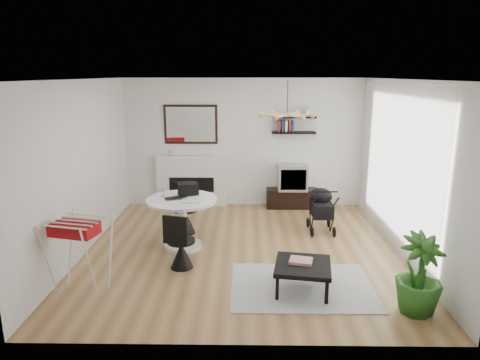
{
  "coord_description": "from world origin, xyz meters",
  "views": [
    {
      "loc": [
        0.06,
        -6.45,
        2.78
      ],
      "look_at": [
        -0.04,
        0.4,
        1.07
      ],
      "focal_mm": 32.0,
      "sensor_mm": 36.0,
      "label": 1
    }
  ],
  "objects_px": {
    "stroller": "(321,211)",
    "fireplace": "(192,175)",
    "coffee_table": "(303,267)",
    "drying_rack": "(80,254)",
    "tv_console": "(292,198)",
    "crt_tv": "(292,177)",
    "potted_plant": "(419,274)",
    "dining_table": "(182,216)"
  },
  "relations": [
    {
      "from": "crt_tv",
      "to": "potted_plant",
      "type": "xyz_separation_m",
      "value": [
        1.07,
        -4.11,
        -0.18
      ]
    },
    {
      "from": "coffee_table",
      "to": "crt_tv",
      "type": "bearing_deg",
      "value": 86.41
    },
    {
      "from": "drying_rack",
      "to": "stroller",
      "type": "distance_m",
      "value": 4.18
    },
    {
      "from": "dining_table",
      "to": "tv_console",
      "type": "bearing_deg",
      "value": 47.67
    },
    {
      "from": "crt_tv",
      "to": "coffee_table",
      "type": "xyz_separation_m",
      "value": [
        -0.23,
        -3.62,
        -0.33
      ]
    },
    {
      "from": "fireplace",
      "to": "crt_tv",
      "type": "bearing_deg",
      "value": -3.36
    },
    {
      "from": "potted_plant",
      "to": "stroller",
      "type": "bearing_deg",
      "value": 104.1
    },
    {
      "from": "fireplace",
      "to": "potted_plant",
      "type": "bearing_deg",
      "value": -52.93
    },
    {
      "from": "dining_table",
      "to": "potted_plant",
      "type": "relative_size",
      "value": 1.17
    },
    {
      "from": "crt_tv",
      "to": "stroller",
      "type": "bearing_deg",
      "value": -74.45
    },
    {
      "from": "drying_rack",
      "to": "coffee_table",
      "type": "height_order",
      "value": "drying_rack"
    },
    {
      "from": "fireplace",
      "to": "coffee_table",
      "type": "xyz_separation_m",
      "value": [
        1.91,
        -3.74,
        -0.35
      ]
    },
    {
      "from": "dining_table",
      "to": "stroller",
      "type": "relative_size",
      "value": 1.32
    },
    {
      "from": "drying_rack",
      "to": "potted_plant",
      "type": "height_order",
      "value": "drying_rack"
    },
    {
      "from": "fireplace",
      "to": "dining_table",
      "type": "distance_m",
      "value": 2.34
    },
    {
      "from": "drying_rack",
      "to": "potted_plant",
      "type": "xyz_separation_m",
      "value": [
        4.2,
        -0.47,
        -0.03
      ]
    },
    {
      "from": "stroller",
      "to": "drying_rack",
      "type": "bearing_deg",
      "value": -147.84
    },
    {
      "from": "coffee_table",
      "to": "drying_rack",
      "type": "bearing_deg",
      "value": -179.39
    },
    {
      "from": "drying_rack",
      "to": "stroller",
      "type": "bearing_deg",
      "value": 46.25
    },
    {
      "from": "fireplace",
      "to": "potted_plant",
      "type": "relative_size",
      "value": 2.22
    },
    {
      "from": "coffee_table",
      "to": "potted_plant",
      "type": "height_order",
      "value": "potted_plant"
    },
    {
      "from": "stroller",
      "to": "fireplace",
      "type": "bearing_deg",
      "value": 148.41
    },
    {
      "from": "dining_table",
      "to": "potted_plant",
      "type": "bearing_deg",
      "value": -31.87
    },
    {
      "from": "potted_plant",
      "to": "tv_console",
      "type": "bearing_deg",
      "value": 104.47
    },
    {
      "from": "stroller",
      "to": "coffee_table",
      "type": "relative_size",
      "value": 1.06
    },
    {
      "from": "coffee_table",
      "to": "tv_console",
      "type": "bearing_deg",
      "value": 86.28
    },
    {
      "from": "dining_table",
      "to": "drying_rack",
      "type": "xyz_separation_m",
      "value": [
        -1.12,
        -1.44,
        -0.03
      ]
    },
    {
      "from": "tv_console",
      "to": "stroller",
      "type": "xyz_separation_m",
      "value": [
        0.38,
        -1.38,
        0.17
      ]
    },
    {
      "from": "drying_rack",
      "to": "coffee_table",
      "type": "distance_m",
      "value": 2.9
    },
    {
      "from": "tv_console",
      "to": "potted_plant",
      "type": "xyz_separation_m",
      "value": [
        1.06,
        -4.12,
        0.29
      ]
    },
    {
      "from": "tv_console",
      "to": "coffee_table",
      "type": "distance_m",
      "value": 3.63
    },
    {
      "from": "fireplace",
      "to": "dining_table",
      "type": "height_order",
      "value": "fireplace"
    },
    {
      "from": "fireplace",
      "to": "tv_console",
      "type": "bearing_deg",
      "value": -3.26
    },
    {
      "from": "coffee_table",
      "to": "dining_table",
      "type": "bearing_deg",
      "value": 141.51
    },
    {
      "from": "fireplace",
      "to": "crt_tv",
      "type": "xyz_separation_m",
      "value": [
        2.13,
        -0.13,
        -0.01
      ]
    },
    {
      "from": "fireplace",
      "to": "potted_plant",
      "type": "distance_m",
      "value": 5.32
    },
    {
      "from": "crt_tv",
      "to": "coffee_table",
      "type": "relative_size",
      "value": 0.75
    },
    {
      "from": "tv_console",
      "to": "crt_tv",
      "type": "xyz_separation_m",
      "value": [
        -0.01,
        -0.0,
        0.47
      ]
    },
    {
      "from": "tv_console",
      "to": "drying_rack",
      "type": "bearing_deg",
      "value": -130.65
    },
    {
      "from": "tv_console",
      "to": "dining_table",
      "type": "bearing_deg",
      "value": -132.33
    },
    {
      "from": "fireplace",
      "to": "drying_rack",
      "type": "relative_size",
      "value": 2.19
    },
    {
      "from": "drying_rack",
      "to": "coffee_table",
      "type": "relative_size",
      "value": 1.21
    }
  ]
}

